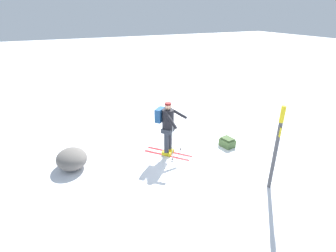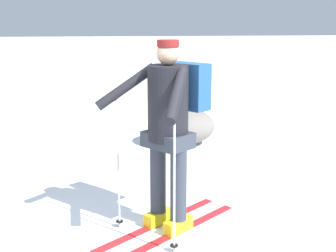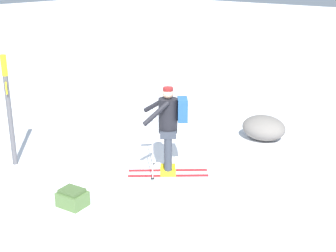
{
  "view_description": "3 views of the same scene",
  "coord_description": "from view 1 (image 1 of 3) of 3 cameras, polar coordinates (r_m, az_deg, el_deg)",
  "views": [
    {
      "loc": [
        -6.44,
        3.59,
        4.33
      ],
      "look_at": [
        0.32,
        0.42,
        0.99
      ],
      "focal_mm": 28.0,
      "sensor_mm": 36.0,
      "label": 1
    },
    {
      "loc": [
        -0.08,
        -3.64,
        1.97
      ],
      "look_at": [
        0.32,
        0.42,
        0.99
      ],
      "focal_mm": 50.0,
      "sensor_mm": 36.0,
      "label": 2
    },
    {
      "loc": [
        5.78,
        -6.06,
        3.93
      ],
      "look_at": [
        0.32,
        0.42,
        0.99
      ],
      "focal_mm": 50.0,
      "sensor_mm": 36.0,
      "label": 3
    }
  ],
  "objects": [
    {
      "name": "skier",
      "position": [
        8.17,
        -0.19,
        0.36
      ],
      "size": [
        1.42,
        1.31,
        1.76
      ],
      "color": "red",
      "rests_on": "ground_plane"
    },
    {
      "name": "trail_marker",
      "position": [
        6.99,
        22.68,
        -3.28
      ],
      "size": [
        0.21,
        0.15,
        2.29
      ],
      "color": "#4C4C51",
      "rests_on": "ground_plane"
    },
    {
      "name": "dropped_backpack",
      "position": [
        9.24,
        12.77,
        -3.48
      ],
      "size": [
        0.51,
        0.44,
        0.32
      ],
      "color": "#4C6B38",
      "rests_on": "ground_plane"
    },
    {
      "name": "ground_plane",
      "position": [
        8.55,
        3.48,
        -6.42
      ],
      "size": [
        80.0,
        80.0,
        0.0
      ],
      "primitive_type": "plane",
      "color": "white"
    },
    {
      "name": "rock_boulder",
      "position": [
        8.31,
        -20.23,
        -6.71
      ],
      "size": [
        1.04,
        0.88,
        0.57
      ],
      "primitive_type": "ellipsoid",
      "color": "slate",
      "rests_on": "ground_plane"
    }
  ]
}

